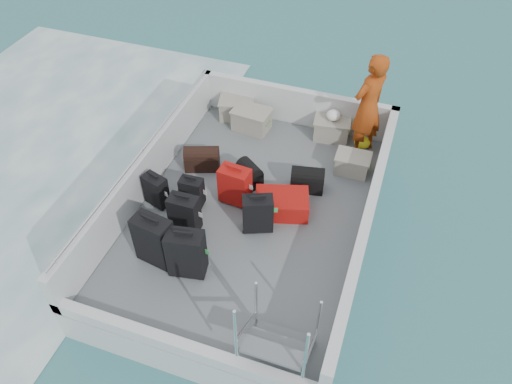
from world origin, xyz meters
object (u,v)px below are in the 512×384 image
passenger (368,106)px  suitcase_0 (154,241)px  crate_1 (252,120)px  crate_2 (332,129)px  suitcase_2 (192,192)px  suitcase_7 (258,214)px  crate_3 (352,164)px  suitcase_1 (156,191)px  crate_0 (237,109)px  suitcase_8 (282,204)px  suitcase_4 (185,214)px  suitcase_3 (186,254)px  suitcase_5 (235,186)px

passenger → suitcase_0: bearing=-0.2°
crate_1 → crate_2: 1.44m
suitcase_2 → suitcase_7: 1.12m
crate_3 → passenger: bearing=87.0°
suitcase_1 → crate_0: (0.35, 2.51, -0.09)m
suitcase_1 → passenger: size_ratio=0.30×
suitcase_0 → suitcase_8: suitcase_0 is taller
crate_2 → suitcase_1: bearing=-130.6°
suitcase_4 → passenger: 3.43m
suitcase_1 → suitcase_4: size_ratio=0.87×
suitcase_7 → suitcase_3: bearing=-144.0°
suitcase_5 → suitcase_8: suitcase_5 is taller
suitcase_5 → suitcase_3: bearing=-89.7°
suitcase_4 → crate_3: bearing=44.2°
suitcase_8 → suitcase_4: bearing=106.7°
passenger → suitcase_4: bearing=-4.3°
suitcase_0 → crate_2: 3.86m
suitcase_0 → crate_3: 3.48m
crate_1 → crate_3: 2.02m
suitcase_1 → suitcase_3: (0.99, -1.02, 0.10)m
suitcase_7 → crate_3: size_ratio=1.17×
suitcase_7 → passenger: passenger is taller
suitcase_7 → crate_0: size_ratio=1.03×
suitcase_8 → passenger: (0.86, 1.85, 0.76)m
suitcase_0 → crate_3: bearing=60.0°
crate_3 → passenger: passenger is taller
suitcase_1 → suitcase_2: (0.52, 0.17, -0.02)m
suitcase_3 → passenger: bearing=52.4°
suitcase_0 → suitcase_3: 0.50m
suitcase_1 → crate_3: size_ratio=1.05×
suitcase_2 → suitcase_8: size_ratio=0.64×
suitcase_2 → suitcase_8: 1.38m
suitcase_2 → suitcase_5: suitcase_5 is taller
suitcase_4 → crate_2: bearing=61.0°
suitcase_3 → crate_0: 3.59m
crate_0 → crate_1: bearing=-32.4°
crate_1 → crate_3: crate_1 is taller
suitcase_0 → suitcase_8: 2.00m
passenger → crate_2: bearing=-73.9°
suitcase_0 → suitcase_7: 1.51m
crate_2 → suitcase_5: bearing=-116.8°
suitcase_4 → crate_0: 2.85m
suitcase_8 → suitcase_3: bearing=133.1°
suitcase_2 → suitcase_5: size_ratio=0.79×
suitcase_1 → crate_1: 2.39m
suitcase_1 → suitcase_3: suitcase_3 is taller
suitcase_2 → crate_1: 2.11m
suitcase_4 → suitcase_1: bearing=151.8°
suitcase_3 → suitcase_5: size_ratio=1.17×
suitcase_8 → crate_3: (0.83, 1.24, 0.00)m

